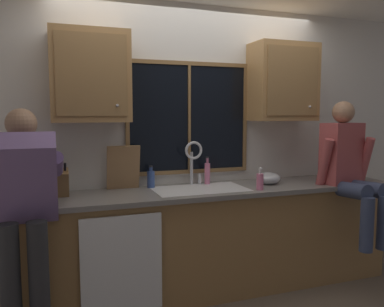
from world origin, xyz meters
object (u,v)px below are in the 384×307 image
person_standing (23,204)px  person_sitting_on_counter (349,165)px  cutting_board (123,168)px  knife_block (61,183)px  soap_dispenser (260,181)px  bottle_green_glass (151,179)px  bottle_tall_clear (207,173)px  mixing_bowl (268,178)px

person_standing → person_sitting_on_counter: 2.73m
person_sitting_on_counter → cutting_board: 2.02m
knife_block → soap_dispenser: 1.63m
knife_block → cutting_board: cutting_board is taller
knife_block → soap_dispenser: size_ratio=1.66×
soap_dispenser → bottle_green_glass: 0.94m
person_standing → cutting_board: 0.95m
person_standing → cutting_board: size_ratio=4.17×
person_standing → bottle_green_glass: bearing=28.7°
person_sitting_on_counter → bottle_tall_clear: size_ratio=4.98×
person_standing → knife_block: size_ratio=4.99×
person_standing → bottle_tall_clear: person_standing is taller
person_standing → knife_block: bearing=59.1°
mixing_bowl → knife_block: bearing=178.5°
person_sitting_on_counter → mixing_bowl: size_ratio=5.64×
bottle_tall_clear → knife_block: bearing=-174.3°
mixing_bowl → bottle_green_glass: 1.08m
soap_dispenser → bottle_green_glass: (-0.85, 0.41, 0.01)m
knife_block → soap_dispenser: bearing=-9.6°
person_sitting_on_counter → cutting_board: (-1.96, 0.48, 0.00)m
person_sitting_on_counter → knife_block: bearing=172.2°
cutting_board → soap_dispenser: 1.17m
bottle_tall_clear → person_standing: bearing=-160.6°
knife_block → cutting_board: size_ratio=0.84×
cutting_board → mixing_bowl: size_ratio=1.72×
knife_block → mixing_bowl: size_ratio=1.44×
person_standing → cutting_board: person_standing is taller
cutting_board → bottle_green_glass: 0.26m
bottle_green_glass → soap_dispenser: bearing=-25.5°
mixing_bowl → person_sitting_on_counter: bearing=-23.8°
person_standing → mixing_bowl: person_standing is taller
person_sitting_on_counter → mixing_bowl: person_sitting_on_counter is taller
person_sitting_on_counter → cutting_board: person_sitting_on_counter is taller
person_sitting_on_counter → mixing_bowl: (-0.66, 0.29, -0.13)m
bottle_green_glass → bottle_tall_clear: bottle_tall_clear is taller
soap_dispenser → bottle_tall_clear: 0.51m
bottle_tall_clear → bottle_green_glass: bearing=179.0°
person_sitting_on_counter → bottle_green_glass: 1.79m
person_sitting_on_counter → bottle_tall_clear: person_sitting_on_counter is taller
mixing_bowl → soap_dispenser: 0.31m
cutting_board → bottle_green_glass: (0.24, -0.01, -0.11)m
mixing_bowl → bottle_green_glass: (-1.07, 0.18, 0.03)m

